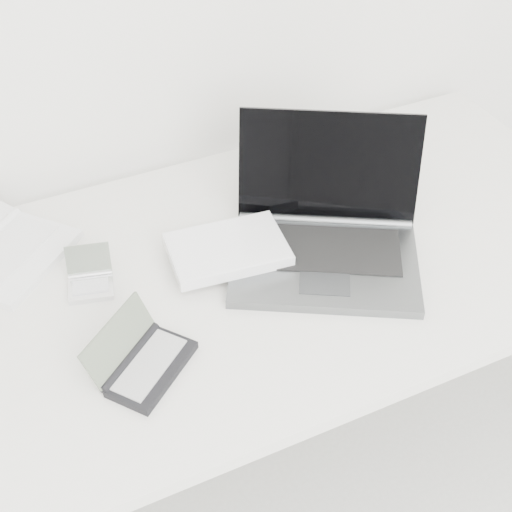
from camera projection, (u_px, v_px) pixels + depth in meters
name	position (u px, v px, depth m)	size (l,w,h in m)	color
desk	(261.00, 278.00, 1.50)	(1.60, 0.80, 0.73)	white
laptop_large	(303.00, 239.00, 1.46)	(0.56, 0.47, 0.25)	#5C5F61
pda_silver	(90.00, 280.00, 1.41)	(0.11, 0.12, 0.07)	silver
palmtop_charcoal	(143.00, 361.00, 1.25)	(0.21, 0.21, 0.09)	black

